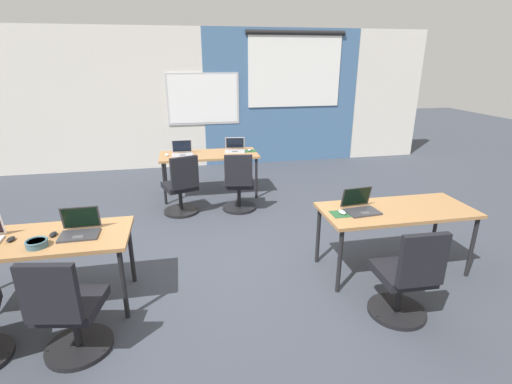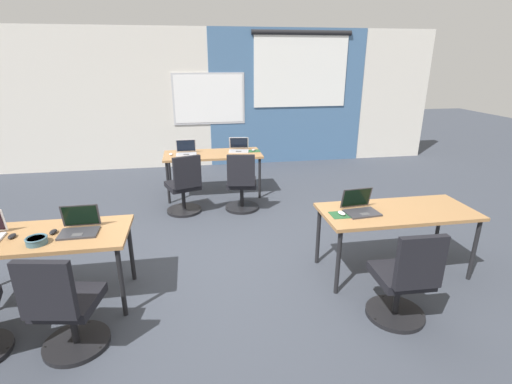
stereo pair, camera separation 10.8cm
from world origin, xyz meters
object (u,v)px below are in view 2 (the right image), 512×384
(laptop_far_right, at_px, (239,148))
(mouse_near_left_end, at_px, (12,236))
(mouse_far_right, at_px, (253,150))
(chair_far_left, at_px, (184,189))
(mouse_near_left_inner, at_px, (53,232))
(snack_bowl, at_px, (36,240))
(mouse_near_right_inner, at_px, (342,213))
(desk_near_left, at_px, (37,241))
(chair_near_right_inner, at_px, (404,284))
(mouse_far_left, at_px, (171,154))
(desk_near_right, at_px, (397,215))
(laptop_far_left, at_px, (186,151))
(laptop_near_right_inner, at_px, (360,207))
(desk_far_center, at_px, (213,157))
(chair_near_left_inner, at_px, (66,312))
(chair_far_right, at_px, (242,187))
(laptop_near_left_inner, at_px, (79,227))

(laptop_far_right, relative_size, mouse_near_left_end, 3.63)
(mouse_far_right, relative_size, chair_far_left, 0.12)
(mouse_near_left_inner, relative_size, snack_bowl, 0.59)
(mouse_near_right_inner, xyz_separation_m, mouse_near_left_end, (-3.06, 0.00, -0.00))
(desk_near_left, xyz_separation_m, laptop_far_right, (2.20, 2.90, 0.11))
(chair_near_right_inner, bearing_deg, mouse_far_left, -58.09)
(laptop_far_right, bearing_deg, mouse_far_right, -0.95)
(mouse_near_left_inner, relative_size, mouse_near_left_end, 1.02)
(chair_near_right_inner, relative_size, mouse_far_left, 8.81)
(desk_near_right, height_order, laptop_far_left, laptop_far_left)
(mouse_far_left, bearing_deg, laptop_near_right_inner, -53.96)
(mouse_near_left_inner, relative_size, chair_far_left, 0.11)
(desk_far_center, xyz_separation_m, chair_near_left_inner, (-1.36, -3.50, -0.28))
(mouse_far_left, bearing_deg, chair_near_left_inner, -100.94)
(desk_far_center, relative_size, mouse_near_left_end, 15.42)
(mouse_near_left_inner, relative_size, laptop_far_left, 0.32)
(mouse_near_right_inner, xyz_separation_m, chair_far_right, (-0.75, 2.03, -0.36))
(laptop_near_left_inner, relative_size, snack_bowl, 1.88)
(desk_far_center, height_order, mouse_near_left_inner, mouse_near_left_inner)
(laptop_near_right_inner, xyz_separation_m, chair_near_right_inner, (0.07, -0.82, -0.39))
(desk_near_right, bearing_deg, laptop_near_right_inner, 177.05)
(chair_near_right_inner, relative_size, chair_near_left_inner, 1.00)
(desk_far_center, relative_size, chair_far_right, 1.74)
(chair_far_right, bearing_deg, chair_near_left_inner, 66.63)
(chair_far_left, bearing_deg, laptop_near_right_inner, 112.35)
(mouse_near_left_end, bearing_deg, desk_far_center, 55.53)
(laptop_near_right_inner, height_order, chair_near_left_inner, laptop_near_right_inner)
(chair_far_right, xyz_separation_m, chair_far_left, (-0.85, 0.03, 0.00))
(laptop_near_right_inner, height_order, chair_far_right, laptop_near_right_inner)
(laptop_near_left_inner, height_order, mouse_far_left, laptop_near_left_inner)
(desk_near_left, bearing_deg, desk_far_center, 57.99)
(desk_near_left, relative_size, laptop_near_right_inner, 4.50)
(laptop_near_right_inner, xyz_separation_m, laptop_near_left_inner, (-2.72, -0.01, 0.00))
(chair_near_right_inner, bearing_deg, desk_near_left, -12.41)
(snack_bowl, bearing_deg, laptop_near_right_inner, 3.81)
(mouse_far_right, bearing_deg, chair_near_left_inner, -119.97)
(mouse_near_left_end, height_order, laptop_far_left, laptop_far_left)
(laptop_near_left_inner, distance_m, mouse_far_left, 2.87)
(desk_far_center, relative_size, chair_near_right_inner, 1.74)
(mouse_near_left_end, xyz_separation_m, snack_bowl, (0.26, -0.16, 0.02))
(mouse_far_left, bearing_deg, laptop_near_left_inner, -104.04)
(desk_near_left, bearing_deg, laptop_near_right_inner, 0.39)
(desk_near_left, xyz_separation_m, desk_near_right, (3.50, 0.00, 0.00))
(chair_far_right, bearing_deg, desk_near_left, 52.54)
(chair_near_right_inner, distance_m, mouse_near_left_inner, 3.14)
(mouse_near_right_inner, bearing_deg, laptop_far_right, 103.01)
(laptop_near_left_inner, height_order, snack_bowl, laptop_near_left_inner)
(laptop_near_left_inner, height_order, chair_far_right, laptop_near_left_inner)
(laptop_near_left_inner, bearing_deg, mouse_near_left_inner, 178.54)
(chair_far_left, bearing_deg, mouse_far_right, -164.90)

